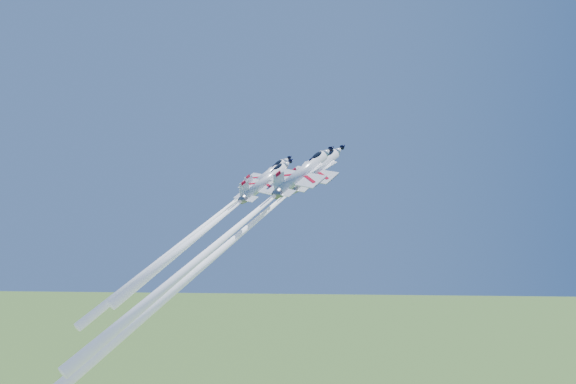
{
  "coord_description": "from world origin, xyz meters",
  "views": [
    {
      "loc": [
        4.71,
        -125.17,
        110.82
      ],
      "look_at": [
        0.0,
        0.0,
        98.64
      ],
      "focal_mm": 40.0,
      "sensor_mm": 36.0,
      "label": 1
    }
  ],
  "objects_px": {
    "jet_lead": "(234,240)",
    "jet_slot": "(217,220)",
    "jet_right": "(228,235)",
    "jet_left": "(204,226)"
  },
  "relations": [
    {
      "from": "jet_lead",
      "to": "jet_slot",
      "type": "distance_m",
      "value": 4.7
    },
    {
      "from": "jet_lead",
      "to": "jet_right",
      "type": "height_order",
      "value": "jet_lead"
    },
    {
      "from": "jet_lead",
      "to": "jet_left",
      "type": "relative_size",
      "value": 1.38
    },
    {
      "from": "jet_right",
      "to": "jet_left",
      "type": "bearing_deg",
      "value": 161.82
    },
    {
      "from": "jet_lead",
      "to": "jet_left",
      "type": "bearing_deg",
      "value": -151.13
    },
    {
      "from": "jet_right",
      "to": "jet_slot",
      "type": "height_order",
      "value": "jet_right"
    },
    {
      "from": "jet_lead",
      "to": "jet_slot",
      "type": "height_order",
      "value": "jet_lead"
    },
    {
      "from": "jet_lead",
      "to": "jet_right",
      "type": "bearing_deg",
      "value": -48.42
    },
    {
      "from": "jet_right",
      "to": "jet_lead",
      "type": "bearing_deg",
      "value": 131.58
    },
    {
      "from": "jet_lead",
      "to": "jet_slot",
      "type": "bearing_deg",
      "value": -124.15
    }
  ]
}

